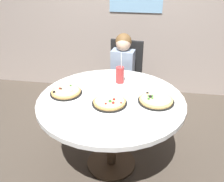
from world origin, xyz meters
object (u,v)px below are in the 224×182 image
(pizza_cheese, at_px, (156,100))
(pizza_pepperoni, at_px, (66,92))
(pizza_veggie, at_px, (110,102))
(dining_table, at_px, (111,108))
(diner_child, at_px, (121,85))
(chair_wooden, at_px, (124,75))
(soda_cup, at_px, (120,75))
(plate_small, at_px, (128,76))

(pizza_cheese, xyz_separation_m, pizza_pepperoni, (-0.80, 0.02, -0.00))
(pizza_veggie, xyz_separation_m, pizza_pepperoni, (-0.42, 0.12, -0.00))
(dining_table, distance_m, pizza_veggie, 0.14)
(dining_table, bearing_deg, diner_child, 90.67)
(chair_wooden, bearing_deg, pizza_veggie, -90.46)
(dining_table, xyz_separation_m, chair_wooden, (0.01, 0.99, -0.13))
(diner_child, bearing_deg, pizza_veggie, -89.22)
(pizza_veggie, distance_m, soda_cup, 0.42)
(chair_wooden, bearing_deg, dining_table, -90.66)
(chair_wooden, distance_m, soda_cup, 0.72)
(diner_child, height_order, pizza_veggie, diner_child)
(pizza_pepperoni, distance_m, plate_small, 0.69)
(dining_table, height_order, diner_child, diner_child)
(pizza_cheese, bearing_deg, plate_small, 120.14)
(chair_wooden, height_order, pizza_veggie, chair_wooden)
(dining_table, height_order, pizza_cheese, pizza_cheese)
(chair_wooden, height_order, pizza_cheese, chair_wooden)
(pizza_veggie, bearing_deg, soda_cup, 85.84)
(chair_wooden, xyz_separation_m, pizza_cheese, (0.37, -0.98, 0.24))
(diner_child, bearing_deg, pizza_cheese, -63.82)
(chair_wooden, height_order, soda_cup, soda_cup)
(pizza_cheese, relative_size, soda_cup, 1.00)
(chair_wooden, relative_size, diner_child, 0.88)
(dining_table, relative_size, soda_cup, 4.17)
(chair_wooden, xyz_separation_m, diner_child, (-0.02, -0.18, -0.05))
(chair_wooden, xyz_separation_m, soda_cup, (0.02, -0.66, 0.30))
(pizza_pepperoni, bearing_deg, plate_small, 41.91)
(pizza_pepperoni, bearing_deg, soda_cup, 33.93)
(dining_table, relative_size, chair_wooden, 1.35)
(dining_table, xyz_separation_m, diner_child, (-0.01, 0.81, -0.18))
(dining_table, relative_size, pizza_pepperoni, 4.46)
(pizza_pepperoni, bearing_deg, pizza_veggie, -15.53)
(pizza_veggie, bearing_deg, dining_table, 91.86)
(pizza_cheese, bearing_deg, soda_cup, 137.17)
(dining_table, xyz_separation_m, soda_cup, (0.03, 0.33, 0.17))
(pizza_veggie, bearing_deg, diner_child, 90.78)
(dining_table, relative_size, diner_child, 1.19)
(pizza_veggie, xyz_separation_m, plate_small, (0.10, 0.58, -0.01))
(diner_child, height_order, soda_cup, diner_child)
(pizza_pepperoni, bearing_deg, chair_wooden, 65.97)
(diner_child, distance_m, soda_cup, 0.59)
(pizza_pepperoni, xyz_separation_m, soda_cup, (0.45, 0.30, 0.06))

